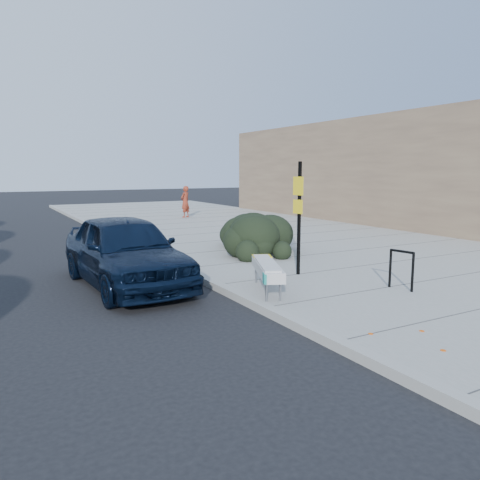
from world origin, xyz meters
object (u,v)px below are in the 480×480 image
object	(u,v)px
pedestrian	(185,202)
sedan_navy	(125,251)
sign_post	(299,211)
bench	(267,269)
bike_rack	(401,266)

from	to	relation	value
pedestrian	sedan_navy	bearing A→B (deg)	31.85
sign_post	pedestrian	xyz separation A→B (m)	(3.07, 14.55, -0.69)
bench	bike_rack	world-z (taller)	bike_rack
bench	sign_post	size ratio (longest dim) A/B	0.74
bike_rack	sedan_navy	bearing A→B (deg)	131.93
bike_rack	pedestrian	size ratio (longest dim) A/B	0.50
bench	sign_post	xyz separation A→B (m)	(1.52, 1.00, 1.06)
sign_post	pedestrian	world-z (taller)	sign_post
bench	sign_post	bearing A→B (deg)	56.95
sedan_navy	sign_post	bearing A→B (deg)	-24.25
bike_rack	sedan_navy	xyz separation A→B (m)	(-4.87, 3.76, 0.17)
bench	pedestrian	size ratio (longest dim) A/B	1.18
bike_rack	pedestrian	distance (m)	16.94
bench	pedestrian	xyz separation A→B (m)	(4.59, 15.55, 0.37)
bike_rack	sign_post	bearing A→B (deg)	104.48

